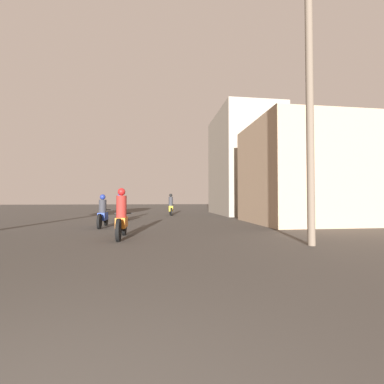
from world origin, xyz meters
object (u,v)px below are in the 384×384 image
Objects in this scene: building_right_far at (243,164)px; building_right_near at (306,173)px; motorcycle_orange at (122,218)px; motorcycle_silver at (120,210)px; utility_pole_near at (310,101)px; motorcycle_yellow at (171,207)px; motorcycle_blue at (103,214)px.

building_right_near is at bearing -85.41° from building_right_far.
motorcycle_orange is at bearing -124.13° from building_right_far.
utility_pole_near reaches higher than motorcycle_silver.
building_right_near reaches higher than motorcycle_orange.
motorcycle_blue is at bearing -119.39° from motorcycle_yellow.
building_right_near is at bearing -14.41° from motorcycle_silver.
motorcycle_silver is 0.26× the size of utility_pole_near.
motorcycle_orange is 11.62m from motorcycle_yellow.
building_right_far is at bearing 46.81° from motorcycle_orange.
motorcycle_orange is 1.01× the size of motorcycle_silver.
motorcycle_silver is 10.46m from building_right_near.
building_right_near is 0.77× the size of utility_pole_near.
motorcycle_orange is at bearing -80.48° from motorcycle_silver.
utility_pole_near reaches higher than motorcycle_yellow.
motorcycle_yellow is 0.35× the size of building_right_near.
building_right_near reaches higher than motorcycle_blue.
building_right_near is (6.75, -7.36, 1.94)m from motorcycle_yellow.
motorcycle_blue is 10.38m from building_right_near.
motorcycle_orange is 0.24× the size of building_right_far.
motorcycle_yellow is 7.07m from building_right_far.
motorcycle_orange is at bearing -107.08° from motorcycle_yellow.
motorcycle_blue is 0.34× the size of building_right_near.
building_right_far is (9.26, 5.35, 3.55)m from motorcycle_silver.
motorcycle_orange is 15.10m from building_right_far.
motorcycle_silver is 11.30m from utility_pole_near.
motorcycle_orange is 1.00× the size of motorcycle_blue.
motorcycle_silver is 0.34× the size of building_right_near.
motorcycle_yellow reaches higher than motorcycle_silver.
motorcycle_blue is 1.01× the size of motorcycle_silver.
motorcycle_silver is 11.26m from building_right_far.
motorcycle_yellow reaches higher than motorcycle_orange.
motorcycle_silver is at bearing 89.44° from motorcycle_orange.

